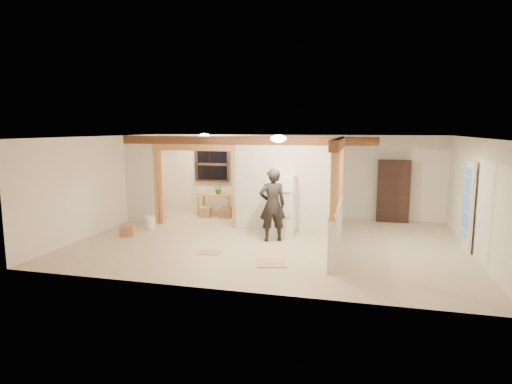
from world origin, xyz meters
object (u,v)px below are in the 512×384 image
(woman, at_px, (272,205))
(bookshelf, at_px, (393,191))
(work_table, at_px, (216,204))
(refrigerator, at_px, (282,205))
(shop_vac, at_px, (159,209))

(woman, bearing_deg, bookshelf, -158.16)
(woman, relative_size, work_table, 1.64)
(bookshelf, bearing_deg, refrigerator, -142.39)
(refrigerator, bearing_deg, shop_vac, 166.09)
(shop_vac, bearing_deg, work_table, 28.64)
(refrigerator, height_order, shop_vac, refrigerator)
(work_table, bearing_deg, woman, -35.75)
(bookshelf, bearing_deg, work_table, -176.08)
(refrigerator, height_order, woman, woman)
(refrigerator, bearing_deg, woman, -97.68)
(woman, distance_m, work_table, 3.54)
(woman, height_order, shop_vac, woman)
(refrigerator, distance_m, bookshelf, 3.60)
(refrigerator, bearing_deg, bookshelf, 37.61)
(shop_vac, bearing_deg, woman, -24.20)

